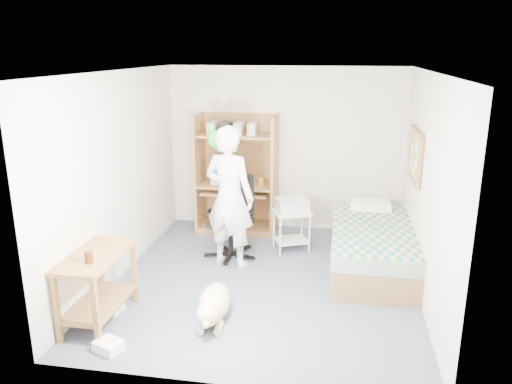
% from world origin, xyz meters
% --- Properties ---
extents(floor, '(4.00, 4.00, 0.00)m').
position_xyz_m(floor, '(0.00, 0.00, 0.00)').
color(floor, '#464E5F').
rests_on(floor, ground).
extents(wall_back, '(3.60, 0.02, 2.50)m').
position_xyz_m(wall_back, '(0.00, 2.00, 1.25)').
color(wall_back, beige).
rests_on(wall_back, floor).
extents(wall_right, '(0.02, 4.00, 2.50)m').
position_xyz_m(wall_right, '(1.80, 0.00, 1.25)').
color(wall_right, beige).
rests_on(wall_right, floor).
extents(wall_left, '(0.02, 4.00, 2.50)m').
position_xyz_m(wall_left, '(-1.80, 0.00, 1.25)').
color(wall_left, beige).
rests_on(wall_left, floor).
extents(ceiling, '(3.60, 4.00, 0.02)m').
position_xyz_m(ceiling, '(0.00, 0.00, 2.50)').
color(ceiling, white).
rests_on(ceiling, wall_back).
extents(computer_hutch, '(1.20, 0.63, 1.80)m').
position_xyz_m(computer_hutch, '(-0.70, 1.74, 0.82)').
color(computer_hutch, olive).
rests_on(computer_hutch, floor).
extents(bed, '(1.02, 2.02, 0.66)m').
position_xyz_m(bed, '(1.30, 0.62, 0.29)').
color(bed, brown).
rests_on(bed, floor).
extents(side_desk, '(0.50, 1.00, 0.75)m').
position_xyz_m(side_desk, '(-1.55, -1.20, 0.49)').
color(side_desk, brown).
rests_on(side_desk, floor).
extents(corkboard, '(0.04, 0.94, 0.66)m').
position_xyz_m(corkboard, '(1.77, 0.90, 1.45)').
color(corkboard, olive).
rests_on(corkboard, wall_right).
extents(office_chair, '(0.63, 0.64, 1.11)m').
position_xyz_m(office_chair, '(-0.55, 0.73, 0.40)').
color(office_chair, black).
rests_on(office_chair, floor).
extents(person, '(0.77, 0.62, 1.85)m').
position_xyz_m(person, '(-0.52, 0.42, 0.92)').
color(person, white).
rests_on(person, floor).
extents(parrot, '(0.14, 0.23, 0.37)m').
position_xyz_m(parrot, '(-0.72, 0.43, 1.69)').
color(parrot, '#14901C').
rests_on(parrot, person).
extents(dog, '(0.40, 1.04, 0.39)m').
position_xyz_m(dog, '(-0.39, -0.97, 0.17)').
color(dog, tan).
rests_on(dog, floor).
extents(printer_cart, '(0.59, 0.54, 0.57)m').
position_xyz_m(printer_cart, '(0.22, 1.05, 0.38)').
color(printer_cart, silver).
rests_on(printer_cart, floor).
extents(printer, '(0.51, 0.46, 0.18)m').
position_xyz_m(printer, '(0.22, 1.05, 0.66)').
color(printer, '#B7B7B2').
rests_on(printer, printer_cart).
extents(crt_monitor, '(0.46, 0.48, 0.39)m').
position_xyz_m(crt_monitor, '(-0.89, 1.75, 0.96)').
color(crt_monitor, beige).
rests_on(crt_monitor, computer_hutch).
extents(keyboard, '(0.47, 0.21, 0.03)m').
position_xyz_m(keyboard, '(-0.68, 1.58, 0.67)').
color(keyboard, beige).
rests_on(keyboard, computer_hutch).
extents(pencil_cup, '(0.08, 0.08, 0.12)m').
position_xyz_m(pencil_cup, '(-0.31, 1.65, 0.82)').
color(pencil_cup, gold).
rests_on(pencil_cup, computer_hutch).
extents(drink_glass, '(0.08, 0.08, 0.12)m').
position_xyz_m(drink_glass, '(-1.50, -1.41, 0.81)').
color(drink_glass, '#3F1A0A').
rests_on(drink_glass, side_desk).
extents(floor_box_a, '(0.31, 0.28, 0.10)m').
position_xyz_m(floor_box_a, '(-1.22, -1.70, 0.05)').
color(floor_box_a, white).
rests_on(floor_box_a, floor).
extents(floor_box_b, '(0.22, 0.25, 0.08)m').
position_xyz_m(floor_box_b, '(-1.50, -1.02, 0.04)').
color(floor_box_b, '#BABAB5').
rests_on(floor_box_b, floor).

